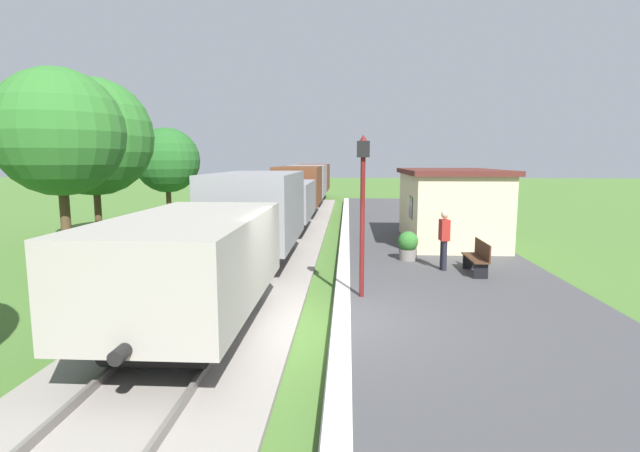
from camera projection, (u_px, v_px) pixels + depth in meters
ground_plane at (321, 332)px, 9.61m from camera, size 160.00×160.00×0.00m
platform_slab at (485, 329)px, 9.42m from camera, size 6.00×60.00×0.25m
platform_edge_stripe at (342, 320)px, 9.56m from camera, size 0.36×60.00×0.01m
track_ballast at (203, 326)px, 9.74m from camera, size 3.80×60.00×0.12m
rail_near at (238, 321)px, 9.68m from camera, size 0.07×60.00×0.14m
rail_far at (168, 320)px, 9.77m from camera, size 0.07×60.00×0.14m
freight_train at (294, 193)px, 26.09m from camera, size 2.50×39.20×2.72m
station_hut at (449, 205)px, 18.46m from camera, size 3.50×5.80×2.78m
bench_near_hut at (478, 257)px, 13.38m from camera, size 0.42×1.50×0.91m
bench_down_platform at (422, 215)px, 23.60m from camera, size 0.42×1.50×0.91m
person_waiting at (444, 238)px, 13.77m from camera, size 0.27×0.40×1.71m
potted_planter at (408, 245)px, 15.19m from camera, size 0.64×0.64×0.92m
lamp_post_near at (363, 186)px, 10.86m from camera, size 0.28×0.28×3.70m
tree_trackside_mid at (59, 133)px, 13.68m from camera, size 3.61×3.61×5.97m
tree_trackside_far at (93, 137)px, 19.38m from camera, size 4.71×4.71×6.65m
tree_field_left at (167, 160)px, 26.52m from camera, size 3.55×3.55×5.12m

